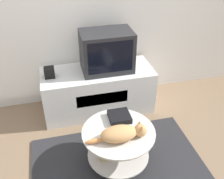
# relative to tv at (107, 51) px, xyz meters

# --- Properties ---
(ground_plane) EXTENTS (12.00, 12.00, 0.00)m
(ground_plane) POSITION_rel_tv_xyz_m (-0.12, -0.98, -0.79)
(ground_plane) COLOR #7F664C
(rug) EXTENTS (1.69, 1.09, 0.02)m
(rug) POSITION_rel_tv_xyz_m (-0.12, -0.98, -0.78)
(rug) COLOR #28282B
(rug) RESTS_ON ground_plane
(tv_stand) EXTENTS (1.33, 0.54, 0.55)m
(tv_stand) POSITION_rel_tv_xyz_m (-0.12, -0.01, -0.51)
(tv_stand) COLOR silver
(tv_stand) RESTS_ON ground_plane
(tv) EXTENTS (0.59, 0.38, 0.47)m
(tv) POSITION_rel_tv_xyz_m (0.00, 0.00, 0.00)
(tv) COLOR #232326
(tv) RESTS_ON tv_stand
(speaker) EXTENTS (0.11, 0.11, 0.11)m
(speaker) POSITION_rel_tv_xyz_m (-0.67, -0.01, -0.18)
(speaker) COLOR black
(speaker) RESTS_ON tv_stand
(coffee_table) EXTENTS (0.68, 0.68, 0.42)m
(coffee_table) POSITION_rel_tv_xyz_m (-0.12, -0.95, -0.50)
(coffee_table) COLOR #B2B2B7
(coffee_table) RESTS_ON rug
(dvd_box) EXTENTS (0.20, 0.20, 0.06)m
(dvd_box) POSITION_rel_tv_xyz_m (-0.06, -0.78, -0.32)
(dvd_box) COLOR black
(dvd_box) RESTS_ON coffee_table
(cat) EXTENTS (0.56, 0.19, 0.14)m
(cat) POSITION_rel_tv_xyz_m (-0.11, -1.05, -0.29)
(cat) COLOR tan
(cat) RESTS_ON coffee_table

